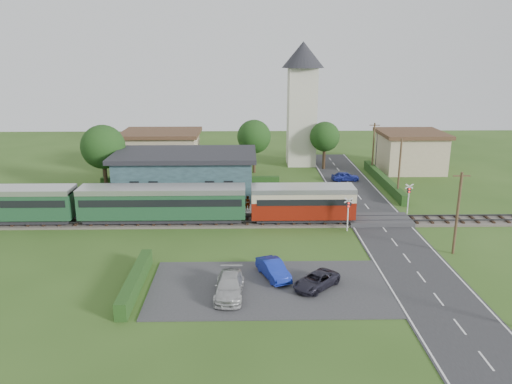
{
  "coord_description": "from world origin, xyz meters",
  "views": [
    {
      "loc": [
        -3.06,
        -44.42,
        16.41
      ],
      "look_at": [
        -2.11,
        4.0,
        2.6
      ],
      "focal_mm": 35.0,
      "sensor_mm": 36.0,
      "label": 1
    }
  ],
  "objects_px": {
    "crossing_signal_near": "(348,209)",
    "car_park_blue": "(273,269)",
    "equipment_hut": "(102,198)",
    "car_on_road": "(345,176)",
    "pedestrian_near": "(247,203)",
    "house_east": "(410,151)",
    "car_park_silver": "(229,286)",
    "crossing_signal_far": "(409,194)",
    "church_tower": "(302,95)",
    "pedestrian_far": "(133,202)",
    "station_building": "(186,175)",
    "car_park_dark": "(316,281)",
    "train": "(130,202)",
    "house_west": "(162,150)"
  },
  "relations": [
    {
      "from": "house_west",
      "to": "crossing_signal_near",
      "type": "height_order",
      "value": "house_west"
    },
    {
      "from": "car_park_dark",
      "to": "equipment_hut",
      "type": "bearing_deg",
      "value": -176.3
    },
    {
      "from": "crossing_signal_near",
      "to": "car_park_blue",
      "type": "distance_m",
      "value": 12.58
    },
    {
      "from": "car_park_dark",
      "to": "pedestrian_far",
      "type": "bearing_deg",
      "value": 178.64
    },
    {
      "from": "crossing_signal_far",
      "to": "car_park_silver",
      "type": "height_order",
      "value": "crossing_signal_far"
    },
    {
      "from": "pedestrian_near",
      "to": "train",
      "type": "bearing_deg",
      "value": 15.94
    },
    {
      "from": "church_tower",
      "to": "crossing_signal_far",
      "type": "bearing_deg",
      "value": -69.98
    },
    {
      "from": "car_park_dark",
      "to": "church_tower",
      "type": "bearing_deg",
      "value": 130.36
    },
    {
      "from": "house_west",
      "to": "car_park_silver",
      "type": "distance_m",
      "value": 39.67
    },
    {
      "from": "car_on_road",
      "to": "house_west",
      "type": "bearing_deg",
      "value": 68.18
    },
    {
      "from": "train",
      "to": "crossing_signal_far",
      "type": "xyz_separation_m",
      "value": [
        27.97,
        2.39,
        -0.04
      ]
    },
    {
      "from": "station_building",
      "to": "car_park_dark",
      "type": "height_order",
      "value": "station_building"
    },
    {
      "from": "station_building",
      "to": "train",
      "type": "height_order",
      "value": "station_building"
    },
    {
      "from": "station_building",
      "to": "crossing_signal_near",
      "type": "relative_size",
      "value": 4.88
    },
    {
      "from": "train",
      "to": "car_park_silver",
      "type": "bearing_deg",
      "value": -56.33
    },
    {
      "from": "train",
      "to": "pedestrian_near",
      "type": "relative_size",
      "value": 26.81
    },
    {
      "from": "house_west",
      "to": "car_park_blue",
      "type": "bearing_deg",
      "value": -68.57
    },
    {
      "from": "pedestrian_near",
      "to": "house_east",
      "type": "bearing_deg",
      "value": -135.89
    },
    {
      "from": "crossing_signal_near",
      "to": "car_on_road",
      "type": "relative_size",
      "value": 0.93
    },
    {
      "from": "car_park_silver",
      "to": "pedestrian_near",
      "type": "xyz_separation_m",
      "value": [
        1.31,
        17.61,
        0.5
      ]
    },
    {
      "from": "house_east",
      "to": "car_park_silver",
      "type": "xyz_separation_m",
      "value": [
        -24.28,
        -37.14,
        -2.04
      ]
    },
    {
      "from": "train",
      "to": "house_east",
      "type": "distance_m",
      "value": 40.82
    },
    {
      "from": "pedestrian_near",
      "to": "crossing_signal_near",
      "type": "bearing_deg",
      "value": 156.27
    },
    {
      "from": "car_park_blue",
      "to": "car_park_silver",
      "type": "bearing_deg",
      "value": -159.59
    },
    {
      "from": "pedestrian_near",
      "to": "crossing_signal_far",
      "type": "bearing_deg",
      "value": -176.51
    },
    {
      "from": "train",
      "to": "car_on_road",
      "type": "relative_size",
      "value": 12.22
    },
    {
      "from": "house_west",
      "to": "car_on_road",
      "type": "relative_size",
      "value": 3.06
    },
    {
      "from": "station_building",
      "to": "church_tower",
      "type": "distance_m",
      "value": 23.89
    },
    {
      "from": "crossing_signal_far",
      "to": "pedestrian_far",
      "type": "xyz_separation_m",
      "value": [
        -28.43,
        0.87,
        -0.89
      ]
    },
    {
      "from": "station_building",
      "to": "crossing_signal_near",
      "type": "distance_m",
      "value": 19.98
    },
    {
      "from": "pedestrian_near",
      "to": "pedestrian_far",
      "type": "distance_m",
      "value": 11.89
    },
    {
      "from": "car_park_dark",
      "to": "pedestrian_near",
      "type": "xyz_separation_m",
      "value": [
        -4.84,
        16.61,
        0.64
      ]
    },
    {
      "from": "crossing_signal_far",
      "to": "car_park_blue",
      "type": "xyz_separation_m",
      "value": [
        -14.7,
        -14.8,
        -1.41
      ]
    },
    {
      "from": "car_park_blue",
      "to": "car_park_dark",
      "type": "relative_size",
      "value": 1.02
    },
    {
      "from": "church_tower",
      "to": "pedestrian_far",
      "type": "bearing_deg",
      "value": -131.1
    },
    {
      "from": "house_west",
      "to": "equipment_hut",
      "type": "bearing_deg",
      "value": -98.62
    },
    {
      "from": "equipment_hut",
      "to": "car_park_blue",
      "type": "xyz_separation_m",
      "value": [
        16.9,
        -15.61,
        -1.02
      ]
    },
    {
      "from": "station_building",
      "to": "car_park_blue",
      "type": "height_order",
      "value": "station_building"
    },
    {
      "from": "crossing_signal_near",
      "to": "pedestrian_near",
      "type": "bearing_deg",
      "value": 152.53
    },
    {
      "from": "equipment_hut",
      "to": "church_tower",
      "type": "bearing_deg",
      "value": 44.75
    },
    {
      "from": "church_tower",
      "to": "crossing_signal_far",
      "type": "height_order",
      "value": "church_tower"
    },
    {
      "from": "equipment_hut",
      "to": "car_on_road",
      "type": "xyz_separation_m",
      "value": [
        27.75,
        12.79,
        -1.1
      ]
    },
    {
      "from": "car_park_dark",
      "to": "car_park_blue",
      "type": "bearing_deg",
      "value": -165.45
    },
    {
      "from": "equipment_hut",
      "to": "house_east",
      "type": "bearing_deg",
      "value": 26.32
    },
    {
      "from": "car_park_silver",
      "to": "pedestrian_near",
      "type": "distance_m",
      "value": 17.66
    },
    {
      "from": "station_building",
      "to": "house_east",
      "type": "height_order",
      "value": "house_east"
    },
    {
      "from": "equipment_hut",
      "to": "pedestrian_near",
      "type": "relative_size",
      "value": 1.58
    },
    {
      "from": "car_park_silver",
      "to": "crossing_signal_far",
      "type": "bearing_deg",
      "value": 46.75
    },
    {
      "from": "equipment_hut",
      "to": "station_building",
      "type": "height_order",
      "value": "station_building"
    },
    {
      "from": "crossing_signal_far",
      "to": "church_tower",
      "type": "bearing_deg",
      "value": 110.02
    }
  ]
}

